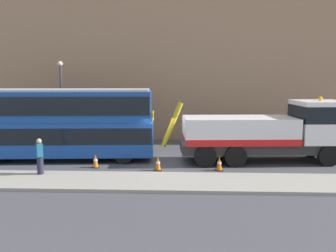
{
  "coord_description": "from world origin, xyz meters",
  "views": [
    {
      "loc": [
        0.89,
        -19.36,
        4.73
      ],
      "look_at": [
        0.07,
        0.12,
        2.0
      ],
      "focal_mm": 37.5,
      "sensor_mm": 36.0,
      "label": 1
    }
  ],
  "objects_px": {
    "pedestrian_onlooker": "(40,157)",
    "traffic_cone_near_truck": "(219,164)",
    "double_decker_bus": "(56,121)",
    "traffic_cone_midway": "(158,164)",
    "traffic_cone_near_bus": "(96,161)",
    "recovery_tow_truck": "(270,131)",
    "street_lamp": "(61,95)"
  },
  "relations": [
    {
      "from": "pedestrian_onlooker",
      "to": "traffic_cone_near_truck",
      "type": "relative_size",
      "value": 2.38
    },
    {
      "from": "double_decker_bus",
      "to": "traffic_cone_midway",
      "type": "height_order",
      "value": "double_decker_bus"
    },
    {
      "from": "traffic_cone_near_bus",
      "to": "recovery_tow_truck",
      "type": "bearing_deg",
      "value": 10.21
    },
    {
      "from": "pedestrian_onlooker",
      "to": "traffic_cone_near_truck",
      "type": "xyz_separation_m",
      "value": [
        8.63,
        1.53,
        -0.64
      ]
    },
    {
      "from": "pedestrian_onlooker",
      "to": "traffic_cone_near_bus",
      "type": "bearing_deg",
      "value": 9.35
    },
    {
      "from": "street_lamp",
      "to": "traffic_cone_midway",
      "type": "bearing_deg",
      "value": -44.47
    },
    {
      "from": "recovery_tow_truck",
      "to": "traffic_cone_midway",
      "type": "xyz_separation_m",
      "value": [
        -6.14,
        -2.13,
        -1.42
      ]
    },
    {
      "from": "pedestrian_onlooker",
      "to": "traffic_cone_midway",
      "type": "bearing_deg",
      "value": -16.41
    },
    {
      "from": "double_decker_bus",
      "to": "traffic_cone_near_truck",
      "type": "height_order",
      "value": "double_decker_bus"
    },
    {
      "from": "recovery_tow_truck",
      "to": "traffic_cone_near_truck",
      "type": "xyz_separation_m",
      "value": [
        -3.01,
        -2.03,
        -1.42
      ]
    },
    {
      "from": "double_decker_bus",
      "to": "street_lamp",
      "type": "distance_m",
      "value": 5.51
    },
    {
      "from": "traffic_cone_midway",
      "to": "traffic_cone_near_truck",
      "type": "relative_size",
      "value": 1.0
    },
    {
      "from": "traffic_cone_near_truck",
      "to": "street_lamp",
      "type": "height_order",
      "value": "street_lamp"
    },
    {
      "from": "recovery_tow_truck",
      "to": "pedestrian_onlooker",
      "type": "bearing_deg",
      "value": -167.16
    },
    {
      "from": "recovery_tow_truck",
      "to": "traffic_cone_midway",
      "type": "height_order",
      "value": "recovery_tow_truck"
    },
    {
      "from": "street_lamp",
      "to": "traffic_cone_near_truck",
      "type": "bearing_deg",
      "value": -34.25
    },
    {
      "from": "recovery_tow_truck",
      "to": "pedestrian_onlooker",
      "type": "distance_m",
      "value": 12.2
    },
    {
      "from": "recovery_tow_truck",
      "to": "traffic_cone_near_truck",
      "type": "distance_m",
      "value": 3.9
    },
    {
      "from": "traffic_cone_midway",
      "to": "street_lamp",
      "type": "distance_m",
      "value": 10.82
    },
    {
      "from": "traffic_cone_midway",
      "to": "traffic_cone_near_truck",
      "type": "distance_m",
      "value": 3.13
    },
    {
      "from": "recovery_tow_truck",
      "to": "double_decker_bus",
      "type": "height_order",
      "value": "double_decker_bus"
    },
    {
      "from": "traffic_cone_midway",
      "to": "pedestrian_onlooker",
      "type": "bearing_deg",
      "value": -165.38
    },
    {
      "from": "double_decker_bus",
      "to": "street_lamp",
      "type": "bearing_deg",
      "value": 101.51
    },
    {
      "from": "traffic_cone_midway",
      "to": "street_lamp",
      "type": "xyz_separation_m",
      "value": [
        -7.39,
        7.26,
        3.13
      ]
    },
    {
      "from": "traffic_cone_midway",
      "to": "street_lamp",
      "type": "height_order",
      "value": "street_lamp"
    },
    {
      "from": "traffic_cone_midway",
      "to": "street_lamp",
      "type": "relative_size",
      "value": 0.12
    },
    {
      "from": "pedestrian_onlooker",
      "to": "double_decker_bus",
      "type": "bearing_deg",
      "value": 66.01
    },
    {
      "from": "traffic_cone_near_bus",
      "to": "traffic_cone_near_truck",
      "type": "relative_size",
      "value": 1.0
    },
    {
      "from": "traffic_cone_midway",
      "to": "traffic_cone_near_truck",
      "type": "bearing_deg",
      "value": 1.79
    },
    {
      "from": "traffic_cone_midway",
      "to": "traffic_cone_near_truck",
      "type": "height_order",
      "value": "same"
    },
    {
      "from": "recovery_tow_truck",
      "to": "traffic_cone_near_bus",
      "type": "xyz_separation_m",
      "value": [
        -9.46,
        -1.7,
        -1.42
      ]
    },
    {
      "from": "pedestrian_onlooker",
      "to": "street_lamp",
      "type": "distance_m",
      "value": 9.24
    }
  ]
}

